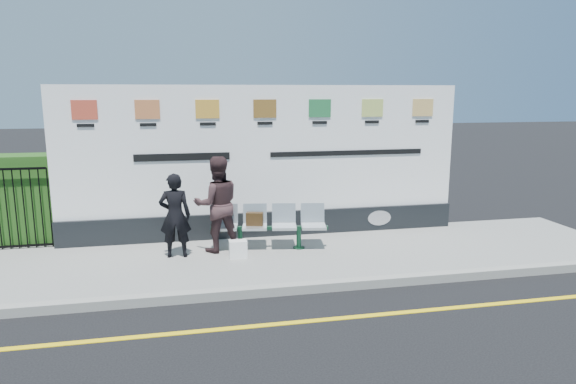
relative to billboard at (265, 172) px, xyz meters
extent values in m
plane|color=black|center=(-0.50, -3.85, -1.42)|extent=(80.00, 80.00, 0.00)
cube|color=gray|center=(-0.50, -1.35, -1.36)|extent=(14.00, 3.00, 0.12)
cube|color=gray|center=(-0.50, -2.85, -1.35)|extent=(14.00, 0.18, 0.14)
cube|color=yellow|center=(-0.50, -3.85, -1.42)|extent=(14.00, 0.10, 0.01)
cube|color=black|center=(0.00, 0.00, -1.05)|extent=(8.00, 0.30, 0.50)
cube|color=white|center=(0.00, 0.00, 0.45)|extent=(8.00, 0.14, 2.50)
imported|color=black|center=(-1.77, -1.07, -0.55)|extent=(0.56, 0.39, 1.50)
imported|color=#392527|center=(-1.02, -0.87, -0.43)|extent=(0.92, 0.75, 1.74)
cube|color=#32200D|center=(-0.34, -0.89, -0.73)|extent=(0.33, 0.21, 0.24)
cube|color=white|center=(-0.71, -1.36, -1.15)|extent=(0.31, 0.19, 0.31)
camera|label=1|loc=(-1.61, -9.99, 1.57)|focal=32.00mm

